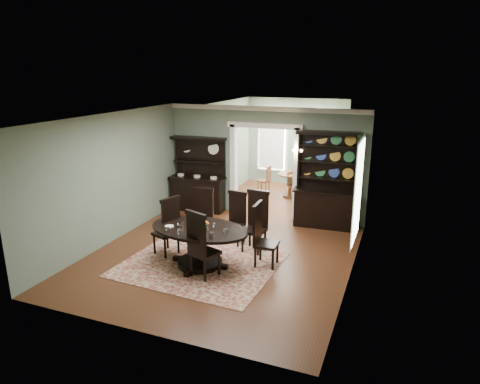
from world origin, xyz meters
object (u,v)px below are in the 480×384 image
Objects in this scene: sideboard at (199,185)px; parlor_table at (290,182)px; welsh_dresser at (325,193)px; dining_table at (199,239)px.

parlor_table is (2.13, 2.21, -0.24)m from sideboard.
welsh_dresser is at bearing -4.03° from sideboard.
parlor_table is (0.46, 5.51, -0.09)m from dining_table.
sideboard is at bearing -133.97° from parlor_table.
dining_table is at bearing -66.87° from sideboard.
dining_table reaches higher than parlor_table.
sideboard is at bearing 176.55° from welsh_dresser.
sideboard is 3.08m from parlor_table.
dining_table is at bearing -94.78° from parlor_table.
welsh_dresser is at bearing 64.15° from dining_table.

